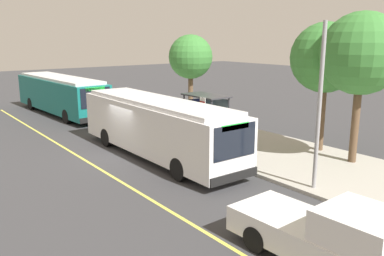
{
  "coord_description": "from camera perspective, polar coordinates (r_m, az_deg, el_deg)",
  "views": [
    {
      "loc": [
        18.1,
        -9.48,
        5.95
      ],
      "look_at": [
        3.28,
        1.78,
        1.73
      ],
      "focal_mm": 37.55,
      "sensor_mm": 36.0,
      "label": 1
    }
  ],
  "objects": [
    {
      "name": "street_tree_upstreet",
      "position": [
        19.88,
        22.94,
        9.65
      ],
      "size": [
        3.75,
        3.75,
        6.97
      ],
      "color": "brown",
      "rests_on": "sidewalk_curb"
    },
    {
      "name": "waiting_bench",
      "position": [
        24.23,
        2.33,
        0.08
      ],
      "size": [
        1.6,
        0.48,
        0.95
      ],
      "color": "brown",
      "rests_on": "sidewalk_curb"
    },
    {
      "name": "pickup_truck",
      "position": [
        11.38,
        19.49,
        -14.6
      ],
      "size": [
        5.47,
        2.21,
        1.85
      ],
      "color": "white",
      "rests_on": "ground_plane"
    },
    {
      "name": "ground_plane",
      "position": [
        21.28,
        -9.22,
        -3.63
      ],
      "size": [
        120.0,
        120.0,
        0.0
      ],
      "primitive_type": "plane",
      "color": "#38383A"
    },
    {
      "name": "bus_shelter",
      "position": [
        24.13,
        2.01,
        3.14
      ],
      "size": [
        2.9,
        1.6,
        2.48
      ],
      "color": "#333338",
      "rests_on": "sidewalk_curb"
    },
    {
      "name": "transit_bus_second",
      "position": [
        33.27,
        -18.15,
        4.65
      ],
      "size": [
        12.16,
        3.16,
        2.95
      ],
      "color": "#146B66",
      "rests_on": "ground_plane"
    },
    {
      "name": "utility_pole",
      "position": [
        15.91,
        17.63,
        2.77
      ],
      "size": [
        0.16,
        0.16,
        6.4
      ],
      "primitive_type": "cylinder",
      "color": "gray",
      "rests_on": "sidewalk_curb"
    },
    {
      "name": "pedestrian_commuter",
      "position": [
        22.96,
        -1.08,
        0.61
      ],
      "size": [
        0.24,
        0.4,
        1.69
      ],
      "color": "#282D47",
      "rests_on": "sidewalk_curb"
    },
    {
      "name": "street_tree_near_shelter",
      "position": [
        30.0,
        -0.2,
        10.02
      ],
      "size": [
        3.24,
        3.24,
        6.02
      ],
      "color": "brown",
      "rests_on": "sidewalk_curb"
    },
    {
      "name": "route_sign_post",
      "position": [
        20.86,
        1.53,
        1.73
      ],
      "size": [
        0.44,
        0.08,
        2.8
      ],
      "color": "#333338",
      "rests_on": "sidewalk_curb"
    },
    {
      "name": "transit_bus_main",
      "position": [
        20.2,
        -4.99,
        0.33
      ],
      "size": [
        11.43,
        2.62,
        2.95
      ],
      "color": "white",
      "rests_on": "ground_plane"
    },
    {
      "name": "street_tree_downstreet",
      "position": [
        21.51,
        18.45,
        9.4
      ],
      "size": [
        3.54,
        3.54,
        6.58
      ],
      "color": "brown",
      "rests_on": "sidewalk_curb"
    },
    {
      "name": "sidewalk_curb",
      "position": [
        24.53,
        3.21,
        -1.11
      ],
      "size": [
        44.0,
        6.4,
        0.15
      ],
      "primitive_type": "cube",
      "color": "#A8A399",
      "rests_on": "ground_plane"
    },
    {
      "name": "lane_stripe_center",
      "position": [
        20.4,
        -14.68,
        -4.61
      ],
      "size": [
        36.0,
        0.14,
        0.01
      ],
      "primitive_type": "cube",
      "color": "#E0D64C",
      "rests_on": "ground_plane"
    }
  ]
}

